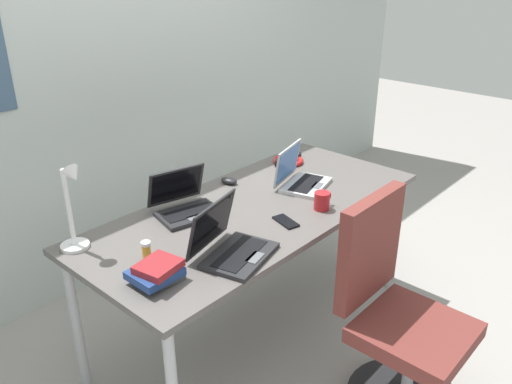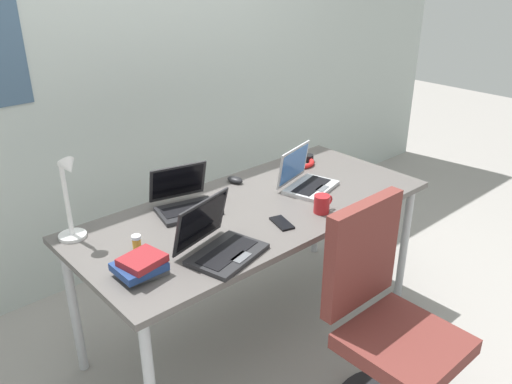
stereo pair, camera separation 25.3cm
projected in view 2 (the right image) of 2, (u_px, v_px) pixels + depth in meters
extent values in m
plane|color=gray|center=(256.00, 327.00, 2.87)|extent=(12.00, 12.00, 0.00)
cube|color=#B2BCB7|center=(132.00, 60.00, 3.08)|extent=(6.00, 0.12, 2.60)
cube|color=#595451|center=(256.00, 210.00, 2.57)|extent=(1.80, 0.80, 0.03)
cylinder|color=#B2B5BA|center=(404.00, 243.00, 3.00)|extent=(0.04, 0.04, 0.71)
cylinder|color=#B2B5BA|center=(74.00, 309.00, 2.45)|extent=(0.04, 0.04, 0.71)
cylinder|color=#B2B5BA|center=(316.00, 204.00, 3.46)|extent=(0.04, 0.04, 0.71)
cylinder|color=white|center=(73.00, 236.00, 2.29)|extent=(0.12, 0.12, 0.02)
cylinder|color=white|center=(66.00, 199.00, 2.21)|extent=(0.02, 0.02, 0.34)
cylinder|color=white|center=(64.00, 164.00, 2.11)|extent=(0.01, 0.08, 0.01)
cone|color=white|center=(68.00, 167.00, 2.09)|extent=(0.07, 0.09, 0.09)
cube|color=#232326|center=(227.00, 254.00, 2.14)|extent=(0.35, 0.28, 0.02)
cube|color=black|center=(227.00, 252.00, 2.14)|extent=(0.29, 0.18, 0.00)
cube|color=#595B60|center=(241.00, 257.00, 2.10)|extent=(0.10, 0.07, 0.00)
cube|color=#232326|center=(201.00, 221.00, 2.16)|extent=(0.32, 0.13, 0.21)
cube|color=black|center=(202.00, 221.00, 2.16)|extent=(0.28, 0.11, 0.18)
cube|color=#B7BABC|center=(311.00, 188.00, 2.75)|extent=(0.33, 0.26, 0.02)
cube|color=black|center=(311.00, 186.00, 2.74)|extent=(0.27, 0.17, 0.00)
cube|color=#595B60|center=(322.00, 188.00, 2.71)|extent=(0.09, 0.06, 0.00)
cube|color=#B7BABC|center=(293.00, 164.00, 2.76)|extent=(0.28, 0.11, 0.19)
cube|color=#3F72BF|center=(294.00, 164.00, 2.76)|extent=(0.25, 0.09, 0.16)
cube|color=#232326|center=(189.00, 211.00, 2.50)|extent=(0.32, 0.26, 0.02)
cube|color=black|center=(188.00, 209.00, 2.50)|extent=(0.27, 0.16, 0.00)
cube|color=#595B60|center=(193.00, 214.00, 2.45)|extent=(0.09, 0.06, 0.00)
cube|color=#232326|center=(178.00, 182.00, 2.56)|extent=(0.29, 0.13, 0.19)
cube|color=black|center=(178.00, 182.00, 2.56)|extent=(0.26, 0.11, 0.16)
ellipsoid|color=black|center=(235.00, 180.00, 2.83)|extent=(0.07, 0.11, 0.03)
cube|color=black|center=(282.00, 223.00, 2.40)|extent=(0.10, 0.15, 0.01)
torus|color=red|center=(299.00, 162.00, 3.07)|extent=(0.18, 0.18, 0.03)
cylinder|color=black|center=(290.00, 164.00, 3.02)|extent=(0.06, 0.06, 0.04)
cylinder|color=black|center=(308.00, 158.00, 3.12)|extent=(0.06, 0.06, 0.04)
cylinder|color=gold|center=(137.00, 245.00, 2.16)|extent=(0.04, 0.04, 0.06)
cylinder|color=white|center=(136.00, 237.00, 2.15)|extent=(0.04, 0.04, 0.01)
cube|color=#4C4C51|center=(145.00, 271.00, 2.02)|extent=(0.18, 0.14, 0.02)
cube|color=navy|center=(139.00, 267.00, 2.00)|extent=(0.18, 0.16, 0.03)
cube|color=maroon|center=(142.00, 260.00, 1.99)|extent=(0.18, 0.16, 0.03)
cylinder|color=#B21E23|center=(322.00, 204.00, 2.49)|extent=(0.08, 0.08, 0.09)
torus|color=#B21E23|center=(329.00, 200.00, 2.52)|extent=(0.05, 0.01, 0.05)
cylinder|color=#A5A8AD|center=(398.00, 382.00, 2.23)|extent=(0.05, 0.05, 0.34)
cube|color=brown|center=(404.00, 344.00, 2.14)|extent=(0.44, 0.44, 0.07)
cube|color=brown|center=(362.00, 254.00, 2.18)|extent=(0.42, 0.06, 0.48)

